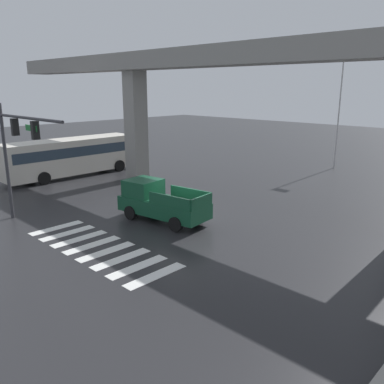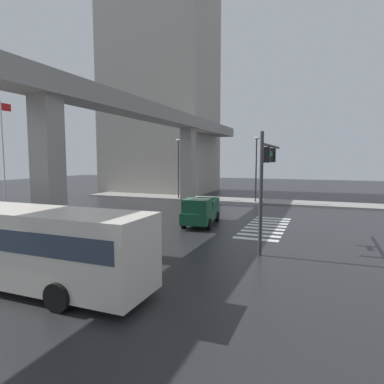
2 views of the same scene
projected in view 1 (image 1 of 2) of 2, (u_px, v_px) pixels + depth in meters
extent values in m
plane|color=#232326|center=(181.00, 221.00, 21.49)|extent=(120.00, 120.00, 0.00)
cube|color=silver|center=(57.00, 228.00, 20.48)|extent=(0.55, 2.80, 0.01)
cube|color=silver|center=(68.00, 233.00, 19.74)|extent=(0.55, 2.80, 0.01)
cube|color=silver|center=(79.00, 239.00, 19.00)|extent=(0.55, 2.80, 0.01)
cube|color=silver|center=(92.00, 245.00, 18.26)|extent=(0.55, 2.80, 0.01)
cube|color=silver|center=(106.00, 252.00, 17.52)|extent=(0.55, 2.80, 0.01)
cube|color=silver|center=(121.00, 259.00, 16.78)|extent=(0.55, 2.80, 0.01)
cube|color=silver|center=(138.00, 267.00, 16.05)|extent=(0.55, 2.80, 0.01)
cube|color=silver|center=(156.00, 276.00, 15.31)|extent=(0.55, 2.80, 0.01)
cube|color=gray|center=(242.00, 54.00, 22.66)|extent=(50.44, 2.14, 1.20)
cube|color=gray|center=(136.00, 126.00, 30.49)|extent=(1.30, 1.30, 8.19)
cube|color=#14472D|center=(164.00, 207.00, 21.43)|extent=(5.30, 2.52, 0.80)
cube|color=#14472D|center=(143.00, 187.00, 22.05)|extent=(1.90, 1.95, 0.90)
cube|color=#3F5160|center=(137.00, 186.00, 22.32)|extent=(0.31, 1.67, 0.77)
cube|color=#14472D|center=(169.00, 201.00, 19.91)|extent=(2.64, 0.43, 0.60)
cube|color=#14472D|center=(190.00, 194.00, 21.26)|extent=(2.64, 0.43, 0.60)
cube|color=#14472D|center=(202.00, 202.00, 19.80)|extent=(0.32, 1.75, 0.60)
cylinder|color=black|center=(131.00, 213.00, 21.75)|extent=(0.79, 0.37, 0.76)
cylinder|color=black|center=(153.00, 205.00, 23.15)|extent=(0.79, 0.37, 0.76)
cylinder|color=black|center=(176.00, 224.00, 19.92)|extent=(0.79, 0.37, 0.76)
cylinder|color=black|center=(197.00, 215.00, 21.31)|extent=(0.79, 0.37, 0.76)
cube|color=beige|center=(71.00, 156.00, 32.05)|extent=(2.52, 10.81, 2.70)
cube|color=#2D3D4C|center=(70.00, 150.00, 31.93)|extent=(2.56, 10.27, 0.76)
cube|color=#2D3D4C|center=(125.00, 145.00, 35.69)|extent=(2.25, 0.09, 1.49)
cylinder|color=black|center=(103.00, 162.00, 35.80)|extent=(0.35, 0.96, 0.96)
cylinder|color=black|center=(119.00, 166.00, 34.15)|extent=(0.35, 0.96, 0.96)
cylinder|color=black|center=(29.00, 173.00, 31.11)|extent=(0.35, 0.96, 0.96)
cylinder|color=black|center=(44.00, 178.00, 29.46)|extent=(0.35, 0.96, 0.96)
cylinder|color=#38383D|center=(6.00, 162.00, 21.31)|extent=(0.18, 0.18, 6.20)
cylinder|color=#38383D|center=(28.00, 118.00, 18.52)|extent=(6.40, 0.14, 0.14)
cube|color=black|center=(15.00, 127.00, 19.73)|extent=(0.24, 0.32, 0.84)
sphere|color=red|center=(14.00, 122.00, 19.66)|extent=(0.17, 0.17, 0.17)
cube|color=black|center=(35.00, 130.00, 18.25)|extent=(0.24, 0.32, 0.84)
sphere|color=red|center=(35.00, 125.00, 18.19)|extent=(0.17, 0.17, 0.17)
cube|color=#19722D|center=(31.00, 128.00, 18.50)|extent=(1.10, 0.04, 0.28)
cylinder|color=silver|center=(339.00, 109.00, 34.31)|extent=(0.12, 0.12, 10.31)
cube|color=red|center=(351.00, 51.00, 32.75)|extent=(1.10, 0.04, 0.70)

